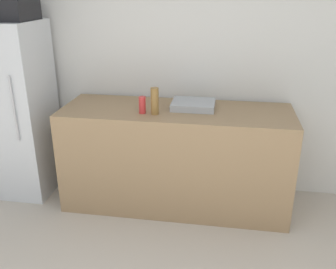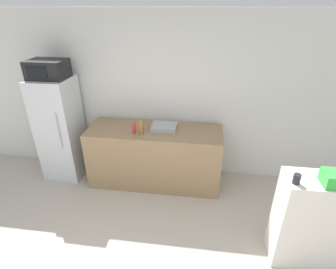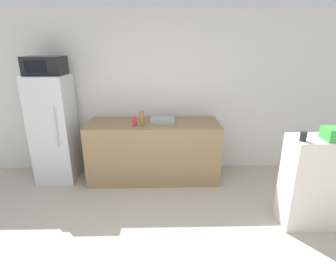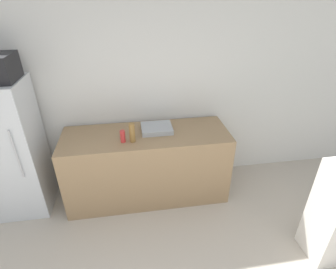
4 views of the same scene
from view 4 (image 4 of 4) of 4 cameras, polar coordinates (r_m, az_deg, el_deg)
The scene contains 6 objects.
wall_back at distance 3.42m, azimuth -8.27°, elevation 8.74°, with size 8.00×0.06×2.60m, color silver.
refrigerator at distance 3.53m, azimuth -30.51°, elevation -3.07°, with size 0.58×0.60×1.66m.
counter at distance 3.44m, azimuth -4.53°, elevation -6.67°, with size 2.04×0.71×0.93m, color #937551.
sink_basin at distance 3.25m, azimuth -2.48°, elevation 1.36°, with size 0.38×0.32×0.06m, color #9EA3A8.
bottle_tall at distance 3.00m, azimuth -7.81°, elevation 0.39°, with size 0.07×0.07×0.23m, color olive.
bottle_short at distance 3.03m, azimuth -9.83°, elevation -0.39°, with size 0.06×0.06×0.14m, color red.
Camera 4 is at (-0.02, -0.47, 2.49)m, focal length 28.00 mm.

